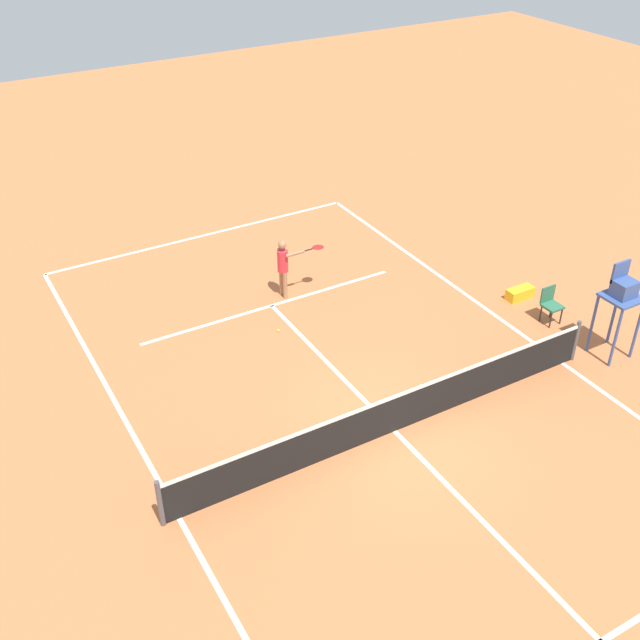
% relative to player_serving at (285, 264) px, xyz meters
% --- Properties ---
extents(ground_plane, '(60.00, 60.00, 0.00)m').
position_rel_player_serving_xyz_m(ground_plane, '(0.55, 5.91, -0.98)').
color(ground_plane, '#C66B3D').
extents(court_lines, '(9.62, 20.62, 0.01)m').
position_rel_player_serving_xyz_m(court_lines, '(0.55, 5.91, -0.97)').
color(court_lines, white).
rests_on(court_lines, ground).
extents(tennis_net, '(10.22, 0.10, 1.07)m').
position_rel_player_serving_xyz_m(tennis_net, '(0.55, 5.91, -0.48)').
color(tennis_net, '#4C4C51').
rests_on(tennis_net, ground).
extents(player_serving, '(1.25, 0.55, 1.65)m').
position_rel_player_serving_xyz_m(player_serving, '(0.00, 0.00, 0.00)').
color(player_serving, '#9E704C').
rests_on(player_serving, ground).
extents(tennis_ball, '(0.07, 0.07, 0.07)m').
position_rel_player_serving_xyz_m(tennis_ball, '(0.96, 1.43, -0.94)').
color(tennis_ball, '#CCE033').
rests_on(tennis_ball, ground).
extents(umpire_chair, '(0.80, 0.80, 2.41)m').
position_rel_player_serving_xyz_m(umpire_chair, '(-5.42, 6.16, 0.63)').
color(umpire_chair, '#38518C').
rests_on(umpire_chair, ground).
extents(courtside_chair_mid, '(0.44, 0.46, 0.95)m').
position_rel_player_serving_xyz_m(courtside_chair_mid, '(-5.18, 4.40, -0.44)').
color(courtside_chair_mid, '#262626').
rests_on(courtside_chair_mid, ground).
extents(equipment_bag, '(0.76, 0.32, 0.30)m').
position_rel_player_serving_xyz_m(equipment_bag, '(-5.32, 3.21, -0.83)').
color(equipment_bag, yellow).
rests_on(equipment_bag, ground).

